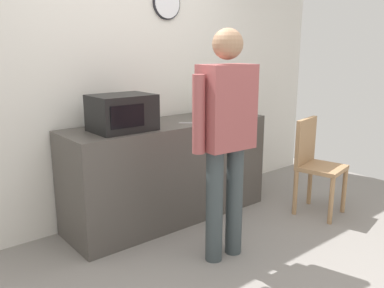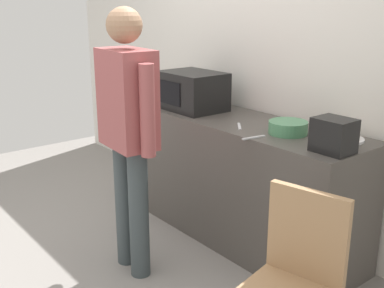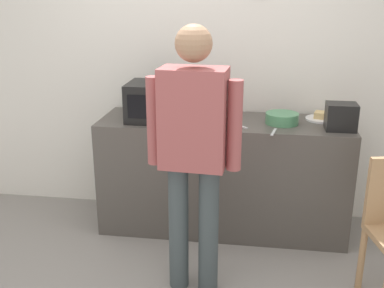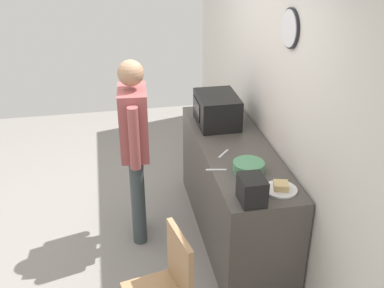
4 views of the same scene
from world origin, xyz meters
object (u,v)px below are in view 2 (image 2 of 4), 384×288
object	(u,v)px
spoon_utensil	(239,126)
microwave	(192,91)
fork_utensil	(254,138)
person_standing	(128,124)
wooden_chair	(294,279)
sandwich_plate	(344,137)
salad_bowl	(288,128)
toaster	(334,135)

from	to	relation	value
spoon_utensil	microwave	bearing A→B (deg)	171.89
fork_utensil	person_standing	world-z (taller)	person_standing
fork_utensil	person_standing	bearing A→B (deg)	-129.21
microwave	wooden_chair	distance (m)	1.94
sandwich_plate	wooden_chair	distance (m)	1.12
microwave	wooden_chair	size ratio (longest dim) A/B	0.53
person_standing	wooden_chair	bearing A→B (deg)	3.62
microwave	salad_bowl	world-z (taller)	microwave
sandwich_plate	toaster	distance (m)	0.29
sandwich_plate	fork_utensil	bearing A→B (deg)	-133.43
fork_utensil	sandwich_plate	bearing A→B (deg)	46.57
spoon_utensil	salad_bowl	bearing A→B (deg)	20.71
salad_bowl	fork_utensil	bearing A→B (deg)	-104.84
spoon_utensil	wooden_chair	world-z (taller)	spoon_utensil
spoon_utensil	person_standing	world-z (taller)	person_standing
wooden_chair	microwave	bearing A→B (deg)	156.07
sandwich_plate	spoon_utensil	bearing A→B (deg)	-156.59
salad_bowl	toaster	xyz separation A→B (m)	(0.42, -0.11, 0.06)
fork_utensil	wooden_chair	distance (m)	1.05
toaster	person_standing	bearing A→B (deg)	-142.47
fork_utensil	microwave	bearing A→B (deg)	166.31
toaster	spoon_utensil	world-z (taller)	toaster
microwave	toaster	bearing A→B (deg)	-2.99
microwave	toaster	world-z (taller)	microwave
toaster	person_standing	world-z (taller)	person_standing
microwave	salad_bowl	distance (m)	0.97
microwave	toaster	distance (m)	1.38
fork_utensil	wooden_chair	world-z (taller)	fork_utensil
salad_bowl	person_standing	size ratio (longest dim) A/B	0.15
microwave	sandwich_plate	size ratio (longest dim) A/B	1.98
sandwich_plate	wooden_chair	xyz separation A→B (m)	(0.42, -0.94, -0.43)
fork_utensil	spoon_utensil	xyz separation A→B (m)	(-0.26, 0.13, 0.00)
sandwich_plate	toaster	xyz separation A→B (m)	(0.10, -0.26, 0.08)
sandwich_plate	wooden_chair	size ratio (longest dim) A/B	0.27
person_standing	wooden_chair	xyz separation A→B (m)	(1.31, 0.08, -0.50)
toaster	fork_utensil	bearing A→B (deg)	-163.44
person_standing	spoon_utensil	bearing A→B (deg)	71.95
sandwich_plate	person_standing	distance (m)	1.36
toaster	fork_utensil	size ratio (longest dim) A/B	1.29
person_standing	fork_utensil	bearing A→B (deg)	50.79
sandwich_plate	salad_bowl	size ratio (longest dim) A/B	0.99
sandwich_plate	fork_utensil	world-z (taller)	sandwich_plate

